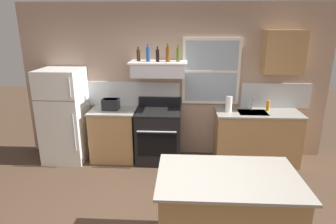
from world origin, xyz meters
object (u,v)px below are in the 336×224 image
object	(u,v)px
dish_soap_bottle	(268,106)
refrigerator	(64,116)
bottle_blue_liqueur	(148,54)
bottle_balsamic_dark	(158,55)
stove_range	(159,135)
kitchen_island	(226,215)
toaster	(111,104)
bottle_amber_wine	(168,54)
bottle_olive_oil_square	(178,55)
bottle_brown_stout	(138,55)
paper_towel_roll	(229,104)

from	to	relation	value
dish_soap_bottle	refrigerator	bearing A→B (deg)	-177.40
bottle_blue_liqueur	bottle_balsamic_dark	world-z (taller)	bottle_blue_liqueur
stove_range	bottle_blue_liqueur	xyz separation A→B (m)	(-0.17, 0.11, 1.40)
bottle_blue_liqueur	dish_soap_bottle	size ratio (longest dim) A/B	1.55
bottle_balsamic_dark	kitchen_island	world-z (taller)	bottle_balsamic_dark
toaster	bottle_balsamic_dark	distance (m)	1.18
stove_range	bottle_blue_liqueur	size ratio (longest dim) A/B	3.90
dish_soap_bottle	bottle_blue_liqueur	bearing A→B (deg)	-179.27
bottle_amber_wine	bottle_balsamic_dark	bearing A→B (deg)	176.00
bottle_amber_wine	toaster	bearing A→B (deg)	179.09
bottle_balsamic_dark	dish_soap_bottle	bearing A→B (deg)	2.63
bottle_olive_oil_square	kitchen_island	bearing A→B (deg)	-76.24
toaster	bottle_blue_liqueur	xyz separation A→B (m)	(0.66, 0.06, 0.85)
stove_range	bottle_balsamic_dark	bearing A→B (deg)	100.72
bottle_amber_wine	kitchen_island	distance (m)	2.69
bottle_brown_stout	bottle_amber_wine	distance (m)	0.50
refrigerator	stove_range	size ratio (longest dim) A/B	1.49
stove_range	kitchen_island	size ratio (longest dim) A/B	0.78
bottle_blue_liqueur	paper_towel_roll	world-z (taller)	bottle_blue_liqueur
bottle_amber_wine	bottle_olive_oil_square	distance (m)	0.17
bottle_blue_liqueur	bottle_brown_stout	bearing A→B (deg)	-178.45
stove_range	bottle_blue_liqueur	distance (m)	1.41
stove_range	bottle_olive_oil_square	xyz separation A→B (m)	(0.33, 0.08, 1.39)
bottle_olive_oil_square	bottle_brown_stout	bearing A→B (deg)	177.84
stove_range	bottle_brown_stout	world-z (taller)	bottle_brown_stout
refrigerator	kitchen_island	bearing A→B (deg)	-40.04
bottle_brown_stout	bottle_balsamic_dark	bearing A→B (deg)	-9.86
stove_range	bottle_brown_stout	xyz separation A→B (m)	(-0.33, 0.11, 1.38)
refrigerator	bottle_blue_liqueur	world-z (taller)	bottle_blue_liqueur
bottle_olive_oil_square	stove_range	bearing A→B (deg)	-166.03
refrigerator	kitchen_island	xyz separation A→B (m)	(2.52, -2.12, -0.35)
kitchen_island	bottle_brown_stout	bearing A→B (deg)	118.20
dish_soap_bottle	kitchen_island	bearing A→B (deg)	-113.80
bottle_olive_oil_square	bottle_blue_liqueur	bearing A→B (deg)	176.65
bottle_balsamic_dark	bottle_amber_wine	xyz separation A→B (m)	(0.17, -0.01, 0.02)
kitchen_island	stove_range	bearing A→B (deg)	112.18
refrigerator	kitchen_island	distance (m)	3.32
bottle_brown_stout	bottle_olive_oil_square	bearing A→B (deg)	-2.16
bottle_olive_oil_square	dish_soap_bottle	size ratio (longest dim) A/B	1.49
bottle_olive_oil_square	kitchen_island	distance (m)	2.69
bottle_amber_wine	dish_soap_bottle	size ratio (longest dim) A/B	1.64
bottle_blue_liqueur	bottle_amber_wine	bearing A→B (deg)	-12.26
bottle_blue_liqueur	dish_soap_bottle	xyz separation A→B (m)	(2.05, 0.03, -0.86)
bottle_blue_liqueur	bottle_amber_wine	size ratio (longest dim) A/B	0.95
bottle_olive_oil_square	paper_towel_roll	distance (m)	1.19
bottle_balsamic_dark	kitchen_island	bearing A→B (deg)	-68.07
bottle_amber_wine	paper_towel_roll	xyz separation A→B (m)	(1.03, -0.00, -0.82)
stove_range	dish_soap_bottle	distance (m)	1.96
bottle_blue_liqueur	dish_soap_bottle	world-z (taller)	bottle_blue_liqueur
bottle_amber_wine	kitchen_island	world-z (taller)	bottle_amber_wine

